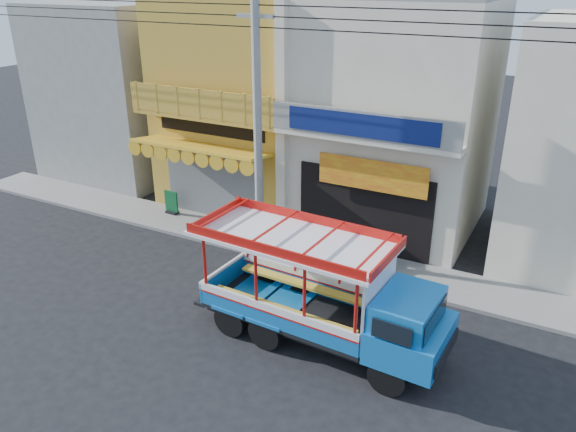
{
  "coord_description": "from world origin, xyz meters",
  "views": [
    {
      "loc": [
        7.81,
        -11.21,
        8.74
      ],
      "look_at": [
        0.49,
        2.5,
        1.98
      ],
      "focal_mm": 35.0,
      "sensor_mm": 36.0,
      "label": 1
    }
  ],
  "objects_px": {
    "utility_pole": "(261,106)",
    "songthaew_truck": "(337,299)",
    "potted_plant_c": "(381,253)",
    "potted_plant_b": "(382,253)",
    "green_sign": "(172,204)"
  },
  "relations": [
    {
      "from": "green_sign",
      "to": "potted_plant_c",
      "type": "height_order",
      "value": "green_sign"
    },
    {
      "from": "utility_pole",
      "to": "potted_plant_c",
      "type": "xyz_separation_m",
      "value": [
        3.8,
        0.89,
        -4.49
      ]
    },
    {
      "from": "utility_pole",
      "to": "potted_plant_b",
      "type": "xyz_separation_m",
      "value": [
        3.87,
        0.71,
        -4.37
      ]
    },
    {
      "from": "utility_pole",
      "to": "songthaew_truck",
      "type": "bearing_deg",
      "value": -40.91
    },
    {
      "from": "songthaew_truck",
      "to": "potted_plant_b",
      "type": "relative_size",
      "value": 6.12
    },
    {
      "from": "utility_pole",
      "to": "potted_plant_b",
      "type": "distance_m",
      "value": 5.88
    },
    {
      "from": "songthaew_truck",
      "to": "green_sign",
      "type": "relative_size",
      "value": 7.25
    },
    {
      "from": "green_sign",
      "to": "potted_plant_c",
      "type": "bearing_deg",
      "value": -1.35
    },
    {
      "from": "potted_plant_b",
      "to": "green_sign",
      "type": "bearing_deg",
      "value": 28.42
    },
    {
      "from": "potted_plant_b",
      "to": "potted_plant_c",
      "type": "xyz_separation_m",
      "value": [
        -0.07,
        0.18,
        -0.12
      ]
    },
    {
      "from": "green_sign",
      "to": "potted_plant_b",
      "type": "xyz_separation_m",
      "value": [
        8.66,
        -0.38,
        0.16
      ]
    },
    {
      "from": "utility_pole",
      "to": "potted_plant_c",
      "type": "relative_size",
      "value": 33.01
    },
    {
      "from": "songthaew_truck",
      "to": "potted_plant_c",
      "type": "height_order",
      "value": "songthaew_truck"
    },
    {
      "from": "utility_pole",
      "to": "potted_plant_b",
      "type": "height_order",
      "value": "utility_pole"
    },
    {
      "from": "songthaew_truck",
      "to": "potted_plant_c",
      "type": "xyz_separation_m",
      "value": [
        -0.41,
        4.54,
        -0.92
      ]
    }
  ]
}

